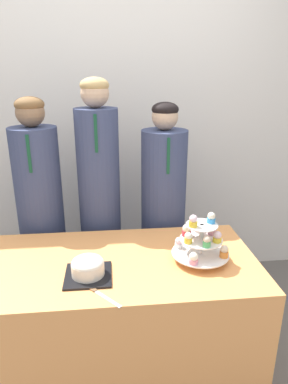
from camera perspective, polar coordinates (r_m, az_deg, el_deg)
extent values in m
cube|color=silver|center=(2.69, -6.23, 12.77)|extent=(9.00, 0.06, 2.70)
cube|color=#EF9951|center=(2.01, -5.09, -20.49)|extent=(1.50, 0.73, 0.74)
cube|color=black|center=(1.69, -9.26, -13.52)|extent=(0.22, 0.22, 0.01)
cylinder|color=silver|center=(1.67, -9.33, -12.49)|extent=(0.16, 0.16, 0.06)
ellipsoid|color=silver|center=(1.66, -9.39, -11.50)|extent=(0.15, 0.15, 0.05)
cube|color=silver|center=(1.54, -6.06, -17.32)|extent=(0.12, 0.13, 0.00)
cube|color=brown|center=(1.61, -8.84, -15.58)|extent=(0.06, 0.06, 0.01)
cylinder|color=silver|center=(1.78, 9.45, -8.29)|extent=(0.02, 0.02, 0.20)
cylinder|color=silver|center=(1.80, 9.34, -10.02)|extent=(0.29, 0.29, 0.01)
cylinder|color=silver|center=(1.77, 9.48, -7.78)|extent=(0.22, 0.22, 0.01)
cylinder|color=silver|center=(1.73, 9.63, -5.45)|extent=(0.16, 0.16, 0.01)
cylinder|color=white|center=(1.83, 5.79, -8.81)|extent=(0.04, 0.04, 0.03)
sphere|color=silver|center=(1.82, 5.82, -8.13)|extent=(0.04, 0.04, 0.04)
cylinder|color=pink|center=(1.70, 8.20, -11.36)|extent=(0.05, 0.05, 0.02)
sphere|color=white|center=(1.69, 8.25, -10.62)|extent=(0.04, 0.04, 0.04)
cylinder|color=orange|center=(1.78, 13.18, -10.05)|extent=(0.04, 0.04, 0.03)
sphere|color=beige|center=(1.77, 13.25, -9.25)|extent=(0.04, 0.04, 0.04)
cylinder|color=#4CB766|center=(1.90, 10.17, -7.95)|extent=(0.04, 0.04, 0.02)
sphere|color=white|center=(1.89, 10.22, -7.27)|extent=(0.04, 0.04, 0.04)
cylinder|color=#4CB766|center=(1.69, 10.40, -8.54)|extent=(0.04, 0.04, 0.03)
sphere|color=beige|center=(1.68, 10.45, -7.79)|extent=(0.04, 0.04, 0.04)
cylinder|color=yellow|center=(1.75, 12.10, -7.76)|extent=(0.04, 0.04, 0.02)
sphere|color=silver|center=(1.74, 12.16, -7.04)|extent=(0.04, 0.04, 0.04)
cylinder|color=pink|center=(1.82, 11.24, -6.57)|extent=(0.04, 0.04, 0.02)
sphere|color=#F4E5C6|center=(1.81, 11.29, -5.87)|extent=(0.04, 0.04, 0.04)
cylinder|color=white|center=(1.83, 9.03, -6.20)|extent=(0.04, 0.04, 0.02)
sphere|color=#F4E5C6|center=(1.82, 9.07, -5.50)|extent=(0.04, 0.04, 0.04)
cylinder|color=#E5333D|center=(1.78, 7.09, -6.82)|extent=(0.05, 0.05, 0.03)
sphere|color=#F4E5C6|center=(1.77, 7.12, -6.03)|extent=(0.04, 0.04, 0.04)
cylinder|color=yellow|center=(1.71, 7.37, -7.99)|extent=(0.04, 0.04, 0.03)
sphere|color=white|center=(1.70, 7.41, -7.26)|extent=(0.04, 0.04, 0.04)
cylinder|color=yellow|center=(1.70, 8.19, -5.26)|extent=(0.04, 0.04, 0.03)
sphere|color=silver|center=(1.69, 8.23, -4.45)|extent=(0.04, 0.04, 0.04)
cylinder|color=#3893DB|center=(1.75, 11.12, -4.68)|extent=(0.04, 0.04, 0.02)
sphere|color=#F4E5C6|center=(1.75, 11.18, -3.95)|extent=(0.04, 0.04, 0.04)
cylinder|color=#384266|center=(2.37, -16.52, -5.97)|extent=(0.29, 0.29, 1.34)
sphere|color=#8E6B4C|center=(2.17, -18.45, 12.44)|extent=(0.17, 0.17, 0.17)
ellipsoid|color=brown|center=(2.16, -18.58, 13.67)|extent=(0.17, 0.17, 0.09)
cube|color=#14472D|center=(2.06, -18.64, 6.01)|extent=(0.02, 0.01, 0.22)
cylinder|color=#384266|center=(2.30, -7.25, -4.55)|extent=(0.27, 0.27, 1.45)
sphere|color=#D6AD89|center=(2.11, -8.21, 15.97)|extent=(0.17, 0.17, 0.17)
ellipsoid|color=tan|center=(2.11, -8.27, 17.23)|extent=(0.17, 0.17, 0.09)
cube|color=#14472D|center=(2.00, -8.03, 9.61)|extent=(0.02, 0.01, 0.22)
cylinder|color=#384266|center=(2.36, 3.15, -5.68)|extent=(0.30, 0.30, 1.31)
sphere|color=#D6AD89|center=(2.15, 3.52, 12.41)|extent=(0.16, 0.16, 0.16)
ellipsoid|color=black|center=(2.15, 3.54, 13.60)|extent=(0.17, 0.17, 0.09)
cube|color=#14472D|center=(2.04, 4.08, 5.99)|extent=(0.02, 0.01, 0.22)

